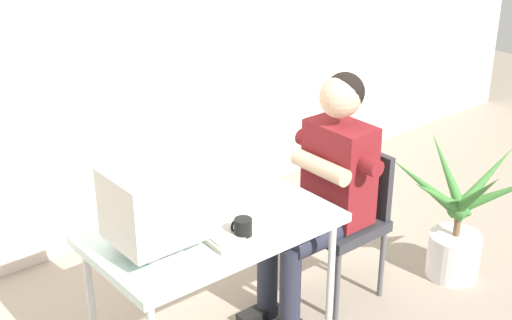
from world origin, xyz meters
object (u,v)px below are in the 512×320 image
desk (213,235)px  crt_monitor (154,204)px  potted_plant (457,225)px  person_seated (325,185)px  keyboard (209,225)px  office_chair (347,213)px  desk_mug (243,229)px

desk → crt_monitor: bearing=-174.9°
potted_plant → person_seated: bearing=159.3°
person_seated → crt_monitor: bearing=-178.7°
potted_plant → keyboard: bearing=169.4°
office_chair → person_seated: 0.29m
desk → office_chair: (0.89, -0.01, -0.19)m
keyboard → desk_mug: (0.06, -0.18, 0.04)m
desk → desk_mug: size_ratio=11.14×
crt_monitor → potted_plant: size_ratio=0.47×
crt_monitor → office_chair: (1.21, 0.02, -0.46)m
potted_plant → crt_monitor: bearing=171.4°
crt_monitor → keyboard: size_ratio=0.79×
keyboard → desk_mug: bearing=-72.0°
desk → keyboard: keyboard is taller
desk → potted_plant: (1.50, -0.30, -0.35)m
person_seated → desk_mug: (-0.69, -0.19, 0.07)m
desk → desk_mug: desk_mug is taller
desk → office_chair: 0.91m
office_chair → desk_mug: 0.94m
office_chair → crt_monitor: bearing=-178.9°
crt_monitor → potted_plant: (1.81, -0.28, -0.62)m
person_seated → desk: bearing=179.5°
crt_monitor → desk_mug: bearing=-25.9°
crt_monitor → keyboard: (0.28, 0.01, -0.20)m
person_seated → potted_plant: (0.79, -0.30, -0.39)m
person_seated → desk_mug: size_ratio=12.68×
desk → potted_plant: 1.57m
desk → crt_monitor: crt_monitor is taller
crt_monitor → keyboard: crt_monitor is taller
person_seated → desk_mug: person_seated is taller
desk → person_seated: (0.71, -0.01, 0.04)m
keyboard → potted_plant: size_ratio=0.59×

